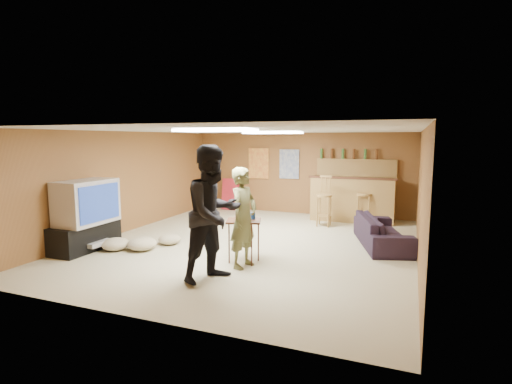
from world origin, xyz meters
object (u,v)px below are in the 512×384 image
(tv_body, at_px, (86,202))
(person_black, at_px, (214,213))
(tray_table, at_px, (244,241))
(sofa, at_px, (382,231))
(bar_counter, at_px, (353,199))
(person_olive, at_px, (244,218))

(tv_body, xyz_separation_m, person_black, (2.88, -0.54, 0.08))
(tray_table, bearing_deg, sofa, 42.97)
(person_black, bearing_deg, bar_counter, 9.04)
(bar_counter, xyz_separation_m, person_black, (-1.27, -4.99, 0.43))
(tv_body, relative_size, bar_counter, 0.55)
(bar_counter, height_order, sofa, bar_counter)
(tray_table, bearing_deg, tv_body, -172.78)
(person_olive, relative_size, person_black, 0.82)
(person_black, relative_size, sofa, 1.01)
(tv_body, xyz_separation_m, person_olive, (3.04, 0.16, -0.10))
(person_black, bearing_deg, tray_table, 18.50)
(person_black, bearing_deg, sofa, -13.68)
(bar_counter, distance_m, person_olive, 4.44)
(person_black, distance_m, tray_table, 1.11)
(bar_counter, distance_m, tray_table, 4.25)
(bar_counter, bearing_deg, person_olive, -104.49)
(tray_table, bearing_deg, bar_counter, 73.64)
(sofa, bearing_deg, person_olive, 120.32)
(person_olive, relative_size, sofa, 0.83)
(tv_body, distance_m, bar_counter, 6.09)
(person_black, bearing_deg, person_olive, 10.05)
(tv_body, xyz_separation_m, bar_counter, (4.15, 4.45, -0.35))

